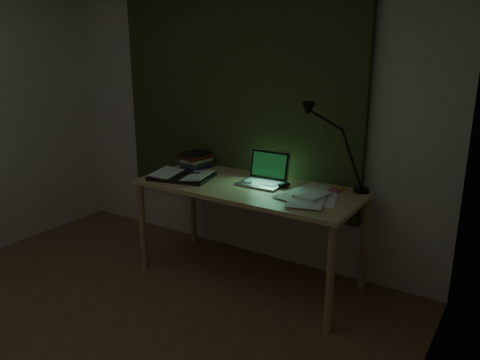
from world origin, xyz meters
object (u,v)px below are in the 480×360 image
object	(u,v)px
desk_lamp	(364,151)
laptop	(261,170)
book_stack	(195,159)
loose_papers	(306,193)
open_textbook	(182,176)
desk	(249,233)

from	to	relation	value
desk_lamp	laptop	bearing A→B (deg)	-148.78
book_stack	loose_papers	size ratio (longest dim) A/B	0.55
open_textbook	desk_lamp	distance (m)	1.36
book_stack	open_textbook	bearing A→B (deg)	-71.31
loose_papers	desk_lamp	distance (m)	0.49
laptop	loose_papers	distance (m)	0.39
laptop	desk_lamp	bearing A→B (deg)	17.61
open_textbook	book_stack	bearing A→B (deg)	95.06
open_textbook	loose_papers	distance (m)	0.99
book_stack	desk_lamp	bearing A→B (deg)	4.22
laptop	book_stack	world-z (taller)	laptop
laptop	desk_lamp	size ratio (longest dim) A/B	0.62
open_textbook	desk	bearing A→B (deg)	-1.96
desk	laptop	bearing A→B (deg)	44.06
laptop	open_textbook	distance (m)	0.63
book_stack	desk_lamp	size ratio (longest dim) A/B	0.37
desk_lamp	desk	bearing A→B (deg)	-146.07
open_textbook	loose_papers	xyz separation A→B (m)	(0.98, 0.13, -0.01)
desk	open_textbook	xyz separation A→B (m)	(-0.53, -0.11, 0.39)
desk	loose_papers	distance (m)	0.59
desk	book_stack	xyz separation A→B (m)	(-0.63, 0.19, 0.45)
desk	laptop	world-z (taller)	laptop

